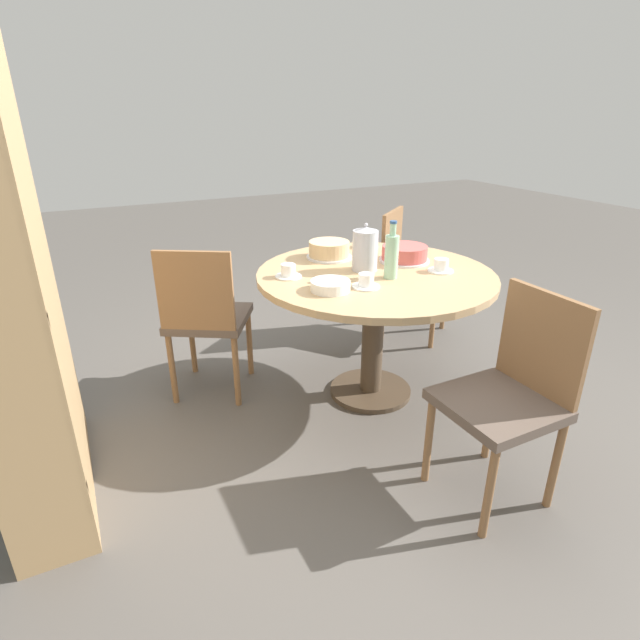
{
  "coord_description": "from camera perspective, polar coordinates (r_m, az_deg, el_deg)",
  "views": [
    {
      "loc": [
        -2.13,
        1.4,
        1.55
      ],
      "look_at": [
        0.0,
        0.33,
        0.53
      ],
      "focal_mm": 28.0,
      "sensor_mm": 36.0,
      "label": 1
    }
  ],
  "objects": [
    {
      "name": "cup_b",
      "position": [
        2.74,
        13.65,
        5.98
      ],
      "size": [
        0.14,
        0.14,
        0.07
      ],
      "color": "white",
      "rests_on": "dining_table"
    },
    {
      "name": "chair_b",
      "position": [
        2.82,
        -12.93,
        0.45
      ],
      "size": [
        0.58,
        0.58,
        0.89
      ],
      "rotation": [
        0.0,
        0.0,
        7.32
      ],
      "color": "olive",
      "rests_on": "ground_plane"
    },
    {
      "name": "chair_c",
      "position": [
        2.18,
        20.92,
        -7.73
      ],
      "size": [
        0.42,
        0.42,
        0.89
      ],
      "rotation": [
        0.0,
        0.0,
        9.43
      ],
      "color": "olive",
      "rests_on": "ground_plane"
    },
    {
      "name": "coffee_pot",
      "position": [
        2.67,
        5.18,
        8.08
      ],
      "size": [
        0.14,
        0.14,
        0.25
      ],
      "color": "silver",
      "rests_on": "dining_table"
    },
    {
      "name": "cup_d",
      "position": [
        2.43,
        5.28,
        4.37
      ],
      "size": [
        0.14,
        0.14,
        0.07
      ],
      "color": "white",
      "rests_on": "dining_table"
    },
    {
      "name": "cake_second",
      "position": [
        2.9,
        1.06,
        8.01
      ],
      "size": [
        0.26,
        0.26,
        0.1
      ],
      "color": "silver",
      "rests_on": "dining_table"
    },
    {
      "name": "cake_main",
      "position": [
        2.88,
        9.64,
        7.47
      ],
      "size": [
        0.28,
        0.28,
        0.09
      ],
      "color": "silver",
      "rests_on": "dining_table"
    },
    {
      "name": "water_bottle",
      "position": [
        2.55,
        8.18,
        7.34
      ],
      "size": [
        0.07,
        0.07,
        0.29
      ],
      "color": "#99C6A3",
      "rests_on": "dining_table"
    },
    {
      "name": "chair_a",
      "position": [
        3.61,
        10.09,
        5.73
      ],
      "size": [
        0.59,
        0.59,
        0.89
      ],
      "rotation": [
        0.0,
        0.0,
        5.38
      ],
      "color": "olive",
      "rests_on": "ground_plane"
    },
    {
      "name": "cup_a",
      "position": [
        2.57,
        -3.64,
        5.51
      ],
      "size": [
        0.14,
        0.14,
        0.07
      ],
      "color": "white",
      "rests_on": "dining_table"
    },
    {
      "name": "cup_c",
      "position": [
        3.16,
        5.46,
        8.8
      ],
      "size": [
        0.14,
        0.14,
        0.07
      ],
      "color": "white",
      "rests_on": "dining_table"
    },
    {
      "name": "ground_plane",
      "position": [
        2.98,
        5.75,
        -8.21
      ],
      "size": [
        14.0,
        14.0,
        0.0
      ],
      "primitive_type": "plane",
      "color": "#56514C"
    },
    {
      "name": "dining_table",
      "position": [
        2.72,
        6.26,
        2.9
      ],
      "size": [
        1.27,
        1.27,
        0.74
      ],
      "color": "#473828",
      "rests_on": "ground_plane"
    },
    {
      "name": "plate_stack",
      "position": [
        2.37,
        1.2,
        3.95
      ],
      "size": [
        0.19,
        0.19,
        0.05
      ],
      "color": "white",
      "rests_on": "dining_table"
    },
    {
      "name": "bookshelf",
      "position": [
        2.18,
        -31.79,
        4.45
      ],
      "size": [
        0.98,
        0.28,
        1.95
      ],
      "rotation": [
        0.0,
        0.0,
        3.14
      ],
      "color": "tan",
      "rests_on": "ground_plane"
    }
  ]
}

